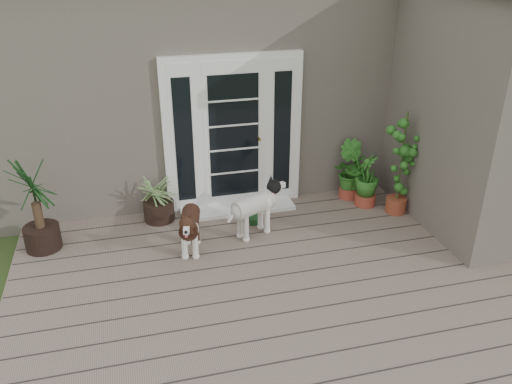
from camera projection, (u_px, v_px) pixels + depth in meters
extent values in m
cube|color=#6B5B4C|center=(295.00, 295.00, 5.80)|extent=(6.20, 4.60, 0.12)
cube|color=#665E54|center=(219.00, 73.00, 8.85)|extent=(7.40, 4.00, 3.10)
cube|color=#665E54|center=(487.00, 115.00, 6.75)|extent=(1.60, 2.40, 3.10)
cube|color=white|center=(233.00, 134.00, 7.17)|extent=(1.90, 0.14, 2.15)
cube|color=white|center=(238.00, 209.00, 7.46)|extent=(1.60, 0.40, 0.05)
imported|color=#205618|center=(348.00, 180.00, 7.72)|extent=(0.63, 0.63, 0.57)
imported|color=#1A5D1C|center=(352.00, 177.00, 7.71)|extent=(0.61, 0.61, 0.65)
imported|color=#205518|center=(366.00, 185.00, 7.49)|extent=(0.51, 0.51, 0.63)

